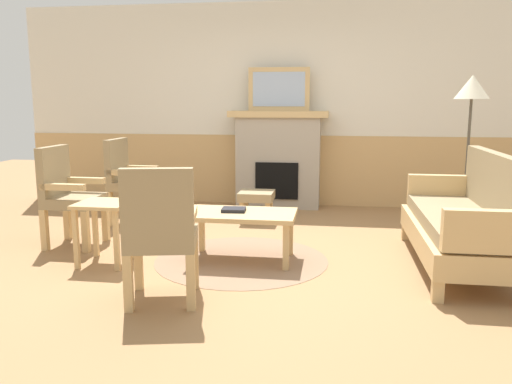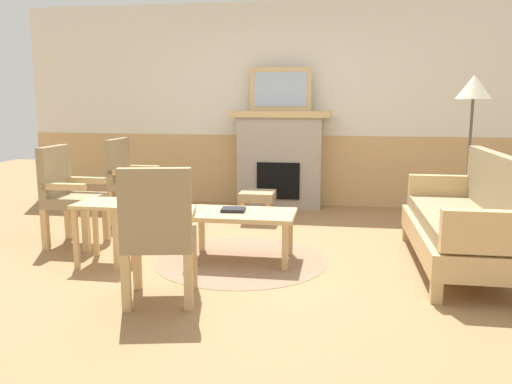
{
  "view_description": "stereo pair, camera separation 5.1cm",
  "coord_description": "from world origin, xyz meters",
  "px_view_note": "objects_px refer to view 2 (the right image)",
  "views": [
    {
      "loc": [
        0.73,
        -4.46,
        1.41
      ],
      "look_at": [
        0.0,
        0.35,
        0.55
      ],
      "focal_mm": 36.18,
      "sensor_mm": 36.0,
      "label": 1
    },
    {
      "loc": [
        0.78,
        -4.45,
        1.41
      ],
      "look_at": [
        0.0,
        0.35,
        0.55
      ],
      "focal_mm": 36.18,
      "sensor_mm": 36.0,
      "label": 2
    }
  ],
  "objects_px": {
    "footstool": "(258,198)",
    "coffee_table": "(241,218)",
    "framed_picture": "(280,89)",
    "couch": "(464,223)",
    "armchair_by_window_left": "(129,177)",
    "armchair_near_fireplace": "(68,191)",
    "fireplace": "(280,159)",
    "side_table": "(104,215)",
    "floor_lamp_by_couch": "(473,97)",
    "armchair_front_left": "(159,229)",
    "book_on_table": "(233,210)"
  },
  "relations": [
    {
      "from": "fireplace",
      "to": "book_on_table",
      "type": "relative_size",
      "value": 6.24
    },
    {
      "from": "couch",
      "to": "framed_picture",
      "type": "bearing_deg",
      "value": 128.2
    },
    {
      "from": "coffee_table",
      "to": "armchair_by_window_left",
      "type": "distance_m",
      "value": 2.0
    },
    {
      "from": "armchair_front_left",
      "to": "floor_lamp_by_couch",
      "type": "distance_m",
      "value": 3.69
    },
    {
      "from": "side_table",
      "to": "fireplace",
      "type": "bearing_deg",
      "value": 65.43
    },
    {
      "from": "framed_picture",
      "to": "floor_lamp_by_couch",
      "type": "xyz_separation_m",
      "value": [
        2.15,
        -1.01,
        -0.11
      ]
    },
    {
      "from": "framed_picture",
      "to": "book_on_table",
      "type": "relative_size",
      "value": 3.84
    },
    {
      "from": "armchair_near_fireplace",
      "to": "armchair_by_window_left",
      "type": "xyz_separation_m",
      "value": [
        0.21,
        1.01,
        0.0
      ]
    },
    {
      "from": "footstool",
      "to": "armchair_front_left",
      "type": "distance_m",
      "value": 2.61
    },
    {
      "from": "side_table",
      "to": "floor_lamp_by_couch",
      "type": "bearing_deg",
      "value": 26.33
    },
    {
      "from": "footstool",
      "to": "coffee_table",
      "type": "bearing_deg",
      "value": -86.64
    },
    {
      "from": "footstool",
      "to": "armchair_by_window_left",
      "type": "xyz_separation_m",
      "value": [
        -1.47,
        -0.27,
        0.25
      ]
    },
    {
      "from": "fireplace",
      "to": "side_table",
      "type": "distance_m",
      "value": 2.96
    },
    {
      "from": "footstool",
      "to": "armchair_front_left",
      "type": "relative_size",
      "value": 0.41
    },
    {
      "from": "couch",
      "to": "armchair_near_fireplace",
      "type": "distance_m",
      "value": 3.68
    },
    {
      "from": "coffee_table",
      "to": "floor_lamp_by_couch",
      "type": "bearing_deg",
      "value": 32.29
    },
    {
      "from": "couch",
      "to": "side_table",
      "type": "relative_size",
      "value": 3.27
    },
    {
      "from": "armchair_by_window_left",
      "to": "armchair_near_fireplace",
      "type": "bearing_deg",
      "value": -101.5
    },
    {
      "from": "coffee_table",
      "to": "armchair_front_left",
      "type": "bearing_deg",
      "value": -109.33
    },
    {
      "from": "coffee_table",
      "to": "book_on_table",
      "type": "xyz_separation_m",
      "value": [
        -0.07,
        0.03,
        0.07
      ]
    },
    {
      "from": "footstool",
      "to": "armchair_near_fireplace",
      "type": "xyz_separation_m",
      "value": [
        -1.68,
        -1.28,
        0.25
      ]
    },
    {
      "from": "armchair_front_left",
      "to": "couch",
      "type": "bearing_deg",
      "value": 26.86
    },
    {
      "from": "side_table",
      "to": "footstool",
      "type": "bearing_deg",
      "value": 59.03
    },
    {
      "from": "couch",
      "to": "book_on_table",
      "type": "bearing_deg",
      "value": -178.24
    },
    {
      "from": "fireplace",
      "to": "floor_lamp_by_couch",
      "type": "bearing_deg",
      "value": -25.27
    },
    {
      "from": "floor_lamp_by_couch",
      "to": "side_table",
      "type": "bearing_deg",
      "value": -153.67
    },
    {
      "from": "fireplace",
      "to": "couch",
      "type": "height_order",
      "value": "fireplace"
    },
    {
      "from": "fireplace",
      "to": "floor_lamp_by_couch",
      "type": "height_order",
      "value": "floor_lamp_by_couch"
    },
    {
      "from": "armchair_by_window_left",
      "to": "side_table",
      "type": "bearing_deg",
      "value": -75.02
    },
    {
      "from": "armchair_front_left",
      "to": "floor_lamp_by_couch",
      "type": "xyz_separation_m",
      "value": [
        2.59,
        2.47,
        0.91
      ]
    },
    {
      "from": "book_on_table",
      "to": "footstool",
      "type": "height_order",
      "value": "book_on_table"
    },
    {
      "from": "book_on_table",
      "to": "armchair_by_window_left",
      "type": "height_order",
      "value": "armchair_by_window_left"
    },
    {
      "from": "footstool",
      "to": "armchair_by_window_left",
      "type": "height_order",
      "value": "armchair_by_window_left"
    },
    {
      "from": "couch",
      "to": "floor_lamp_by_couch",
      "type": "bearing_deg",
      "value": 76.53
    },
    {
      "from": "couch",
      "to": "armchair_by_window_left",
      "type": "relative_size",
      "value": 1.84
    },
    {
      "from": "side_table",
      "to": "framed_picture",
      "type": "bearing_deg",
      "value": 65.43
    },
    {
      "from": "footstool",
      "to": "book_on_table",
      "type": "bearing_deg",
      "value": -89.35
    },
    {
      "from": "book_on_table",
      "to": "side_table",
      "type": "relative_size",
      "value": 0.38
    },
    {
      "from": "fireplace",
      "to": "armchair_front_left",
      "type": "bearing_deg",
      "value": -97.26
    },
    {
      "from": "framed_picture",
      "to": "fireplace",
      "type": "bearing_deg",
      "value": -90.0
    },
    {
      "from": "footstool",
      "to": "floor_lamp_by_couch",
      "type": "xyz_separation_m",
      "value": [
        2.31,
        -0.11,
        1.17
      ]
    },
    {
      "from": "framed_picture",
      "to": "couch",
      "type": "xyz_separation_m",
      "value": [
        1.83,
        -2.33,
        -1.16
      ]
    },
    {
      "from": "armchair_near_fireplace",
      "to": "framed_picture",
      "type": "bearing_deg",
      "value": 50.0
    },
    {
      "from": "coffee_table",
      "to": "footstool",
      "type": "distance_m",
      "value": 1.52
    },
    {
      "from": "floor_lamp_by_couch",
      "to": "armchair_front_left",
      "type": "bearing_deg",
      "value": -136.4
    },
    {
      "from": "armchair_near_fireplace",
      "to": "couch",
      "type": "bearing_deg",
      "value": -2.22
    },
    {
      "from": "fireplace",
      "to": "footstool",
      "type": "distance_m",
      "value": 0.99
    },
    {
      "from": "coffee_table",
      "to": "floor_lamp_by_couch",
      "type": "height_order",
      "value": "floor_lamp_by_couch"
    },
    {
      "from": "fireplace",
      "to": "footstool",
      "type": "bearing_deg",
      "value": -99.94
    },
    {
      "from": "book_on_table",
      "to": "couch",
      "type": "bearing_deg",
      "value": 1.76
    }
  ]
}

